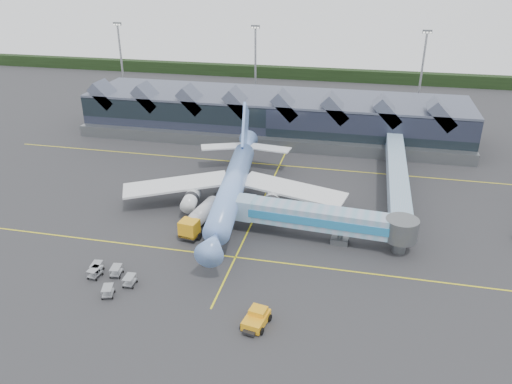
% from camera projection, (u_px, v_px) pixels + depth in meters
% --- Properties ---
extents(ground, '(260.00, 260.00, 0.00)m').
position_uv_depth(ground, '(248.00, 230.00, 78.82)').
color(ground, '#2B2B2D').
rests_on(ground, ground).
extents(taxi_stripes, '(120.00, 60.00, 0.01)m').
position_uv_depth(taxi_stripes, '(262.00, 203.00, 87.65)').
color(taxi_stripes, yellow).
rests_on(taxi_stripes, ground).
extents(tree_line_far, '(260.00, 4.00, 4.00)m').
position_uv_depth(tree_line_far, '(321.00, 74.00, 175.10)').
color(tree_line_far, black).
rests_on(tree_line_far, ground).
extents(terminal, '(90.00, 22.25, 12.52)m').
position_uv_depth(terminal, '(273.00, 115.00, 119.55)').
color(terminal, black).
rests_on(terminal, ground).
extents(light_masts, '(132.40, 42.56, 22.45)m').
position_uv_depth(light_masts, '(388.00, 75.00, 124.82)').
color(light_masts, gray).
rests_on(light_masts, ground).
extents(main_airliner, '(38.83, 44.95, 14.43)m').
position_uv_depth(main_airliner, '(234.00, 183.00, 85.07)').
color(main_airliner, '#6F96E2').
rests_on(main_airliner, ground).
extents(jet_bridge, '(27.49, 6.02, 5.49)m').
position_uv_depth(jet_bridge, '(333.00, 221.00, 74.15)').
color(jet_bridge, '#72A2BE').
rests_on(jet_bridge, ground).
extents(fuel_truck, '(4.28, 10.85, 3.61)m').
position_uv_depth(fuel_truck, '(201.00, 216.00, 78.87)').
color(fuel_truck, black).
rests_on(fuel_truck, ground).
extents(pushback_tug, '(3.29, 4.59, 1.90)m').
position_uv_depth(pushback_tug, '(256.00, 319.00, 58.25)').
color(pushback_tug, orange).
rests_on(pushback_tug, ground).
extents(baggage_carts, '(7.18, 6.74, 1.37)m').
position_uv_depth(baggage_carts, '(109.00, 276.00, 66.16)').
color(baggage_carts, '#979AA0').
rests_on(baggage_carts, ground).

